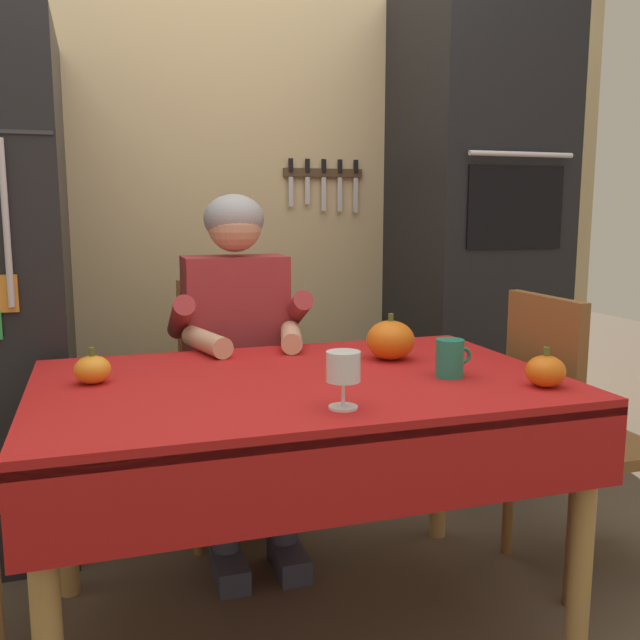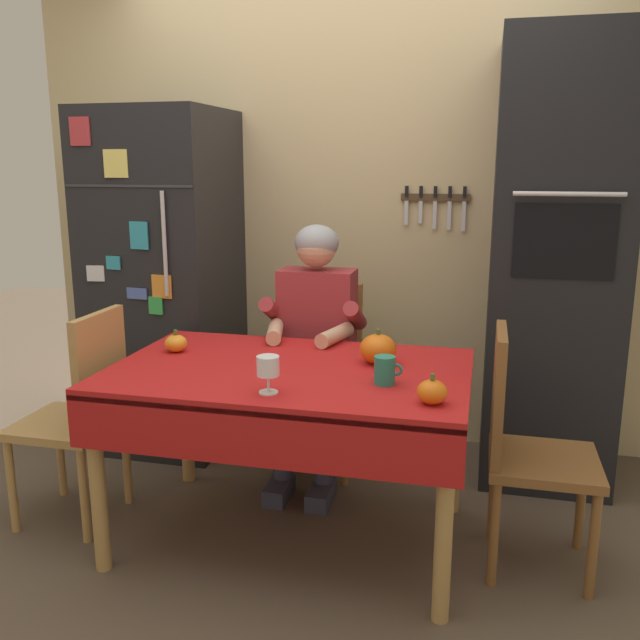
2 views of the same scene
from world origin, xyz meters
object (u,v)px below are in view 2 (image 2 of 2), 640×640
seated_person (314,333)px  pumpkin_large (432,392)px  refrigerator (165,282)px  chair_left_side (82,408)px  coffee_mug (385,370)px  wine_glass (268,368)px  chair_behind_person (323,367)px  wall_oven (555,266)px  chair_right_side (523,440)px  pumpkin_medium (378,349)px  pumpkin_small (176,343)px  dining_table (288,389)px

seated_person → pumpkin_large: 1.07m
refrigerator → pumpkin_large: bearing=-36.9°
refrigerator → chair_left_side: size_ratio=1.94×
coffee_mug → pumpkin_large: 0.25m
wine_glass → pumpkin_large: (0.56, 0.03, -0.05)m
chair_behind_person → wine_glass: size_ratio=6.94×
seated_person → coffee_mug: seated_person is taller
wall_oven → pumpkin_large: (-0.47, -1.19, -0.27)m
chair_right_side → coffee_mug: 0.60m
chair_behind_person → chair_left_side: 1.19m
refrigerator → pumpkin_medium: bearing=-29.5°
chair_right_side → wine_glass: (-0.89, -0.34, 0.32)m
seated_person → pumpkin_small: size_ratio=12.92×
dining_table → coffee_mug: size_ratio=13.41×
refrigerator → chair_left_side: bearing=-86.9°
dining_table → seated_person: size_ratio=1.12×
chair_right_side → pumpkin_small: chair_right_side is taller
dining_table → pumpkin_large: (0.58, -0.27, 0.13)m
wall_oven → coffee_mug: 1.24m
chair_behind_person → wine_glass: chair_behind_person is taller
dining_table → chair_left_side: bearing=-177.5°
coffee_mug → pumpkin_small: 0.96m
refrigerator → wine_glass: refrigerator is taller
coffee_mug → pumpkin_medium: size_ratio=0.71×
dining_table → pumpkin_large: 0.65m
chair_right_side → chair_left_side: (-1.80, -0.09, 0.00)m
wall_oven → dining_table: bearing=-138.7°
wall_oven → chair_behind_person: (-1.10, -0.13, -0.54)m
dining_table → pumpkin_small: bearing=166.6°
refrigerator → pumpkin_small: size_ratio=18.67×
pumpkin_medium → pumpkin_small: bearing=-177.8°
refrigerator → pumpkin_large: (1.53, -1.15, -0.12)m
pumpkin_medium → chair_right_side: bearing=-10.8°
chair_behind_person → coffee_mug: 1.03m
coffee_mug → seated_person: bearing=122.4°
dining_table → pumpkin_large: bearing=-24.7°
chair_left_side → pumpkin_large: size_ratio=8.93×
refrigerator → wall_oven: wall_oven is taller
seated_person → pumpkin_small: 0.68m
chair_right_side → pumpkin_large: bearing=-135.7°
refrigerator → chair_behind_person: size_ratio=1.94×
chair_behind_person → pumpkin_large: size_ratio=8.93×
seated_person → chair_left_side: 1.09m
chair_left_side → pumpkin_small: bearing=24.4°
wall_oven → chair_right_side: (-0.15, -0.87, -0.54)m
refrigerator → pumpkin_medium: refrigerator is taller
dining_table → chair_behind_person: chair_behind_person is taller
chair_behind_person → seated_person: seated_person is taller
dining_table → pumpkin_medium: (0.33, 0.16, 0.14)m
chair_left_side → coffee_mug: (1.29, -0.06, 0.28)m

